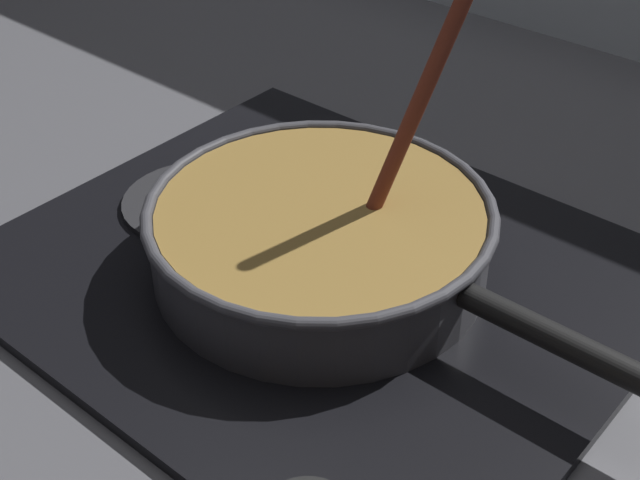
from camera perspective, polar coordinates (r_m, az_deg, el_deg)
name	(u,v)px	position (r m, az deg, el deg)	size (l,w,h in m)	color
ground	(93,314)	(0.83, -14.30, -4.57)	(2.40, 1.60, 0.04)	#4C4C51
hob_plate	(320,274)	(0.81, 0.00, -2.20)	(0.56, 0.48, 0.01)	black
burner_ring	(320,265)	(0.81, 0.00, -1.64)	(0.18, 0.18, 0.01)	#592D0C
spare_burner	(196,202)	(0.90, -7.93, 2.43)	(0.15, 0.15, 0.01)	#262628
cooking_pan	(322,236)	(0.78, 0.13, 0.28)	(0.48, 0.31, 0.33)	#38383D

